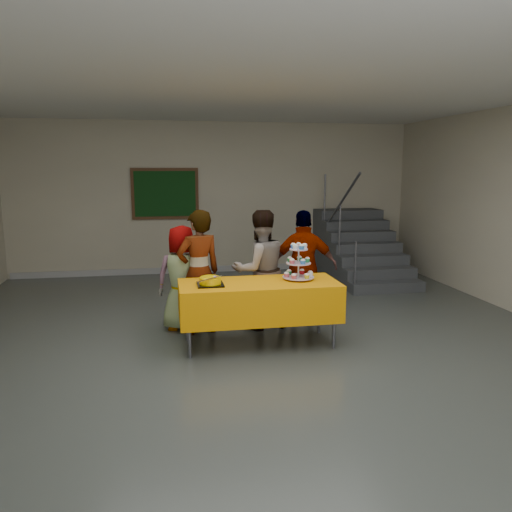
{
  "coord_description": "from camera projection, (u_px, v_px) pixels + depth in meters",
  "views": [
    {
      "loc": [
        -1.0,
        -5.02,
        2.1
      ],
      "look_at": [
        0.07,
        0.81,
        1.05
      ],
      "focal_mm": 35.0,
      "sensor_mm": 36.0,
      "label": 1
    }
  ],
  "objects": [
    {
      "name": "staircase",
      "position": [
        357.0,
        251.0,
        9.8
      ],
      "size": [
        1.3,
        2.4,
        2.04
      ],
      "color": "#424447",
      "rests_on": "ground"
    },
    {
      "name": "noticeboard",
      "position": [
        165.0,
        194.0,
        9.76
      ],
      "size": [
        1.3,
        0.05,
        1.0
      ],
      "color": "#472B16",
      "rests_on": "ground"
    },
    {
      "name": "schoolchild_d",
      "position": [
        304.0,
        267.0,
        6.77
      ],
      "size": [
        0.96,
        0.54,
        1.54
      ],
      "primitive_type": "imported",
      "rotation": [
        0.0,
        0.0,
        2.95
      ],
      "color": "slate",
      "rests_on": "ground"
    },
    {
      "name": "schoolchild_c",
      "position": [
        260.0,
        270.0,
        6.53
      ],
      "size": [
        0.87,
        0.74,
        1.57
      ],
      "primitive_type": "imported",
      "rotation": [
        0.0,
        0.0,
        3.36
      ],
      "color": "slate",
      "rests_on": "ground"
    },
    {
      "name": "room_shell",
      "position": [
        263.0,
        165.0,
        5.06
      ],
      "size": [
        10.0,
        10.04,
        3.02
      ],
      "color": "#4C514C",
      "rests_on": "ground"
    },
    {
      "name": "bear_cake",
      "position": [
        210.0,
        280.0,
        5.72
      ],
      "size": [
        0.32,
        0.36,
        0.12
      ],
      "color": "black",
      "rests_on": "bake_table"
    },
    {
      "name": "schoolchild_a",
      "position": [
        182.0,
        278.0,
        6.47
      ],
      "size": [
        0.77,
        0.6,
        1.38
      ],
      "primitive_type": "imported",
      "rotation": [
        0.0,
        0.0,
        2.87
      ],
      "color": "slate",
      "rests_on": "ground"
    },
    {
      "name": "schoolchild_b",
      "position": [
        199.0,
        272.0,
        6.31
      ],
      "size": [
        0.67,
        0.55,
        1.59
      ],
      "primitive_type": "imported",
      "rotation": [
        0.0,
        0.0,
        3.47
      ],
      "color": "slate",
      "rests_on": "ground"
    },
    {
      "name": "cupcake_stand",
      "position": [
        298.0,
        264.0,
        6.0
      ],
      "size": [
        0.38,
        0.38,
        0.44
      ],
      "color": "silver",
      "rests_on": "bake_table"
    },
    {
      "name": "bake_table",
      "position": [
        259.0,
        300.0,
        5.91
      ],
      "size": [
        1.88,
        0.78,
        0.77
      ],
      "color": "#595960",
      "rests_on": "ground"
    }
  ]
}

